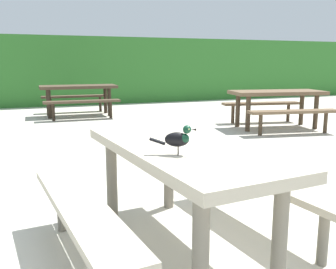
# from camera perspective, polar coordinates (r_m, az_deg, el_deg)

# --- Properties ---
(ground_plane) EXTENTS (60.00, 60.00, 0.00)m
(ground_plane) POSITION_cam_1_polar(r_m,az_deg,el_deg) (2.81, 10.82, -16.89)
(ground_plane) COLOR beige
(hedge_wall) EXTENTS (28.00, 1.57, 2.05)m
(hedge_wall) POSITION_cam_1_polar(r_m,az_deg,el_deg) (12.53, -15.38, 9.19)
(hedge_wall) COLOR #2D6B28
(hedge_wall) RESTS_ON ground
(picnic_table_foreground) EXTENTS (1.84, 1.86, 0.74)m
(picnic_table_foreground) POSITION_cam_1_polar(r_m,az_deg,el_deg) (2.65, 1.88, -5.49)
(picnic_table_foreground) COLOR #B2A893
(picnic_table_foreground) RESTS_ON ground
(bird_grackle) EXTENTS (0.27, 0.16, 0.18)m
(bird_grackle) POSITION_cam_1_polar(r_m,az_deg,el_deg) (2.31, 1.62, -0.59)
(bird_grackle) COLOR black
(bird_grackle) RESTS_ON picnic_table_foreground
(picnic_table_mid_left) EXTENTS (1.82, 1.73, 0.74)m
(picnic_table_mid_left) POSITION_cam_1_polar(r_m,az_deg,el_deg) (9.55, -13.26, 6.07)
(picnic_table_mid_left) COLOR #473828
(picnic_table_mid_left) RESTS_ON ground
(picnic_table_mid_right) EXTENTS (1.99, 1.97, 0.74)m
(picnic_table_mid_right) POSITION_cam_1_polar(r_m,az_deg,el_deg) (7.85, 15.94, 4.97)
(picnic_table_mid_right) COLOR brown
(picnic_table_mid_right) RESTS_ON ground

